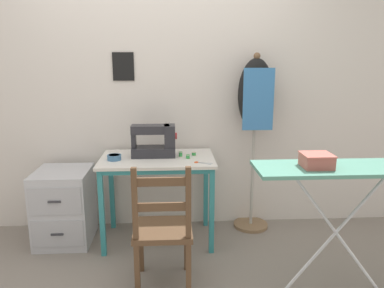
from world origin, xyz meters
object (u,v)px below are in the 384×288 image
Objects in this scene: scissors at (201,163)px; dress_form at (255,104)px; storage_box at (317,160)px; thread_spool_mid_table at (188,157)px; thread_spool_far_edge at (194,154)px; wooden_chair at (163,230)px; filing_cabinet at (64,206)px; sewing_machine at (156,142)px; fabric_bowl at (114,157)px; thread_spool_near_machine at (181,154)px; ironing_board at (341,174)px.

dress_form is at bearing 37.46° from scissors.
thread_spool_mid_table is at bearing 134.60° from storage_box.
scissors is 0.09× the size of dress_form.
wooden_chair is at bearing -109.24° from thread_spool_far_edge.
storage_box is (1.84, -0.87, 0.62)m from filing_cabinet.
wooden_chair is 1.42× the size of filing_cabinet.
sewing_machine is at bearing 139.63° from storage_box.
fabric_bowl is at bearing -170.94° from thread_spool_far_edge.
thread_spool_far_edge is at bearing 99.29° from scissors.
storage_box is (0.72, -0.89, 0.18)m from thread_spool_far_edge.
thread_spool_near_machine is at bearing 134.28° from storage_box.
scissors is at bearing -80.71° from thread_spool_far_edge.
scissors reaches higher than filing_cabinet.
ironing_board is (0.89, -0.87, 0.08)m from thread_spool_far_edge.
scissors is 0.67m from wooden_chair.
thread_spool_far_edge is 0.86m from wooden_chair.
fabric_bowl reaches higher than thread_spool_mid_table.
sewing_machine is at bearing 159.52° from thread_spool_mid_table.
sewing_machine reaches higher than ironing_board.
sewing_machine is 0.60× the size of filing_cabinet.
sewing_machine is at bearing 1.55° from filing_cabinet.
sewing_machine is 1.37m from storage_box.
thread_spool_near_machine is at bearing -164.49° from dress_form.
dress_form is at bearing 15.51° from thread_spool_near_machine.
thread_spool_far_edge is (0.06, 0.10, -0.00)m from thread_spool_mid_table.
ironing_board is at bearing 3.87° from storage_box.
fabric_bowl is 0.61m from thread_spool_mid_table.
storage_box is (1.04, -0.89, 0.06)m from sewing_machine.
thread_spool_near_machine is 0.05× the size of wooden_chair.
scissors is 3.74× the size of thread_spool_mid_table.
thread_spool_mid_table is 0.04× the size of wooden_chair.
fabric_bowl is 0.83m from wooden_chair.
ironing_board is at bearing -39.21° from thread_spool_mid_table.
thread_spool_mid_table is 0.21× the size of storage_box.
filing_cabinet is at bearing 179.51° from thread_spool_near_machine.
sewing_machine is at bearing 17.42° from fabric_bowl.
sewing_machine is 0.34m from thread_spool_far_edge.
scissors is at bearing 143.33° from ironing_board.
storage_box is at bearing -50.91° from thread_spool_far_edge.
thread_spool_near_machine is 0.09m from thread_spool_mid_table.
ironing_board is (1.56, -0.77, 0.07)m from fabric_bowl.
thread_spool_mid_table is at bearing -20.48° from sewing_machine.
ironing_board is (1.15, -0.13, 0.43)m from wooden_chair.
ironing_board is (1.22, -0.88, -0.03)m from sewing_machine.
thread_spool_far_edge is (0.32, -0.00, -0.11)m from sewing_machine.
ironing_board reaches higher than scissors.
thread_spool_mid_table is (-0.10, 0.14, 0.01)m from scissors.
scissors is 3.25× the size of thread_spool_far_edge.
storage_box is at bearing -25.16° from filing_cabinet.
fabric_bowl is at bearing -179.36° from thread_spool_mid_table.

